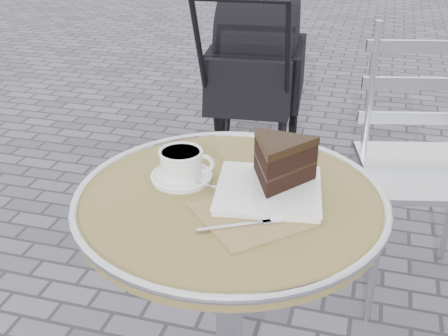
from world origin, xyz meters
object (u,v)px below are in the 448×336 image
(cafe_table, at_px, (230,256))
(bistro_chair, at_px, (424,133))
(cappuccino_set, at_px, (182,167))
(cake_plate_set, at_px, (277,168))
(baby_stroller, at_px, (255,83))

(cafe_table, bearing_deg, bistro_chair, 60.47)
(cappuccino_set, height_order, bistro_chair, bistro_chair)
(cake_plate_set, bearing_deg, baby_stroller, 95.86)
(cake_plate_set, distance_m, baby_stroller, 1.66)
(cafe_table, height_order, cake_plate_set, cake_plate_set)
(cappuccino_set, height_order, cake_plate_set, cake_plate_set)
(cappuccino_set, distance_m, cake_plate_set, 0.23)
(cappuccino_set, xyz_separation_m, bistro_chair, (0.60, 0.78, -0.17))
(cappuccino_set, bearing_deg, cake_plate_set, -12.31)
(baby_stroller, bearing_deg, cafe_table, -84.84)
(cafe_table, distance_m, baby_stroller, 1.67)
(cake_plate_set, bearing_deg, cappuccino_set, 173.44)
(cafe_table, bearing_deg, baby_stroller, 100.68)
(cake_plate_set, height_order, bistro_chair, bistro_chair)
(cafe_table, height_order, cappuccino_set, cappuccino_set)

